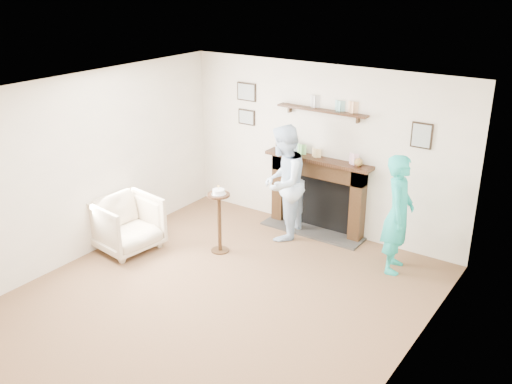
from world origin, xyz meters
TOP-DOWN VIEW (x-y plane):
  - ground at (0.00, 0.00)m, footprint 5.00×5.00m
  - room_shell at (-0.00, 0.69)m, footprint 4.54×5.02m
  - armchair at (-1.90, 0.32)m, footprint 0.95×0.93m
  - man at (-0.30, 1.90)m, footprint 0.81×0.95m
  - woman at (1.44, 1.90)m, footprint 0.50×0.65m
  - pedestal_table at (-0.77, 1.00)m, footprint 0.31×0.31m

SIDE VIEW (x-z plane):
  - ground at x=0.00m, z-range 0.00..0.00m
  - armchair at x=-1.90m, z-range -0.38..0.38m
  - man at x=-0.30m, z-range -0.85..0.85m
  - woman at x=1.44m, z-range -0.79..0.79m
  - pedestal_table at x=-0.77m, z-range 0.11..1.11m
  - room_shell at x=0.00m, z-range 0.36..2.88m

